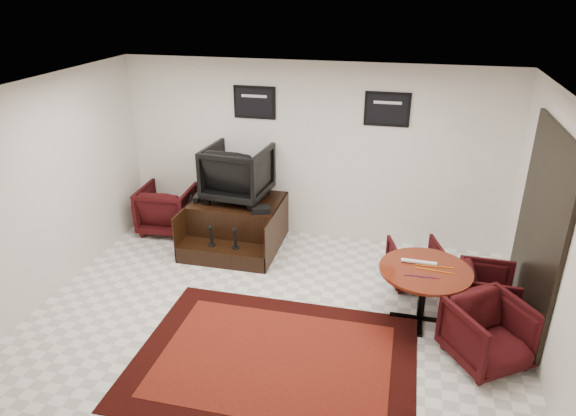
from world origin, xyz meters
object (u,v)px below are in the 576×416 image
Objects in this scene: table_chair_back at (415,261)px; table_chair_corner at (489,330)px; shine_chair at (238,170)px; shine_podium at (237,224)px; table_chair_window at (488,289)px; armchair_side at (167,206)px; meeting_table at (425,276)px.

table_chair_back is 0.84× the size of table_chair_corner.
shine_chair reaches higher than table_chair_corner.
shine_podium reaches higher than table_chair_window.
shine_podium is at bearing 95.18° from shine_chair.
table_chair_corner is (0.79, -1.46, 0.06)m from table_chair_back.
shine_chair is 1.19× the size of table_chair_corner.
armchair_side reaches higher than table_chair_window.
shine_podium is 3.19m from meeting_table.
meeting_table reaches higher than table_chair_back.
shine_chair is 2.96m from table_chair_back.
meeting_table is at bearing 114.42° from table_chair_window.
table_chair_window is at bearing 166.51° from shine_chair.
shine_chair is at bearing 90.00° from shine_podium.
armchair_side is at bearing 121.27° from table_chair_corner.
meeting_table is at bearing 104.76° from table_chair_corner.
armchair_side is at bearing 2.93° from shine_chair.
shine_chair is 1.37× the size of table_chair_window.
table_chair_corner is (-0.10, -0.94, 0.05)m from table_chair_window.
table_chair_back is at bearing -11.46° from shine_podium.
shine_chair reaches higher than table_chair_window.
meeting_table is 0.90m from table_chair_window.
shine_chair is 0.87× the size of meeting_table.
shine_chair reaches higher than meeting_table.
armchair_side is 1.24× the size of table_chair_window.
armchair_side is at bearing 77.30° from table_chair_window.
shine_chair is at bearing 151.31° from meeting_table.
armchair_side reaches higher than table_chair_back.
armchair_side is 1.08× the size of table_chair_corner.
armchair_side reaches higher than table_chair_corner.
table_chair_corner reaches higher than meeting_table.
shine_podium is 1.31× the size of meeting_table.
shine_chair is at bearing 174.42° from armchair_side.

